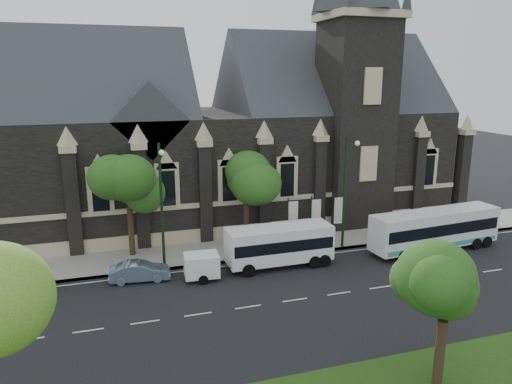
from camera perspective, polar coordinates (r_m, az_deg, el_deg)
name	(u,v)px	position (r m, az deg, el deg)	size (l,w,h in m)	color
ground	(248,307)	(29.43, -0.96, -13.45)	(160.00, 160.00, 0.00)	black
sidewalk	(213,251)	(37.83, -5.12, -7.00)	(80.00, 5.00, 0.15)	#9B958D
museum	(243,132)	(45.93, -1.60, 7.17)	(40.00, 17.70, 29.90)	black
tree_park_east	(447,286)	(22.63, 21.67, -10.27)	(3.40, 3.40, 6.28)	black
tree_walk_right	(248,173)	(38.12, -0.98, 2.21)	(4.08, 4.08, 7.80)	black
tree_walk_left	(131,182)	(36.65, -14.60, 1.16)	(3.91, 3.91, 7.64)	black
street_lamp_near	(346,186)	(37.54, 10.61, 0.69)	(0.36, 1.88, 9.00)	black
street_lamp_mid	(162,200)	(33.42, -11.10, -0.95)	(0.36, 1.88, 9.00)	black
banner_flag_left	(291,218)	(38.38, 4.18, -3.03)	(0.90, 0.10, 4.00)	black
banner_flag_center	(314,215)	(39.14, 6.91, -2.76)	(0.90, 0.10, 4.00)	black
banner_flag_right	(337,213)	(39.99, 9.52, -2.50)	(0.90, 0.10, 4.00)	black
tour_coach	(435,229)	(40.09, 20.42, -4.11)	(11.07, 3.32, 3.18)	white
shuttle_bus	(279,243)	(34.64, 2.79, -6.10)	(7.61, 2.71, 2.93)	white
box_trailer	(202,265)	(32.84, -6.46, -8.61)	(3.37, 1.98, 1.77)	white
sedan	(140,271)	(33.48, -13.59, -9.11)	(1.40, 4.01, 1.32)	slate
car_far_red	(10,283)	(34.23, -27.09, -9.61)	(1.79, 4.44, 1.51)	maroon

